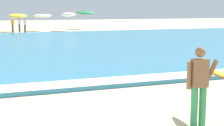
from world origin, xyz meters
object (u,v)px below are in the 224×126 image
(beach_umbrella_7, at_px, (86,13))
(beachgoer_near_row_right, at_px, (19,24))
(surfer_with_board, at_px, (210,79))
(beachgoer_near_row_mid, at_px, (13,25))
(beachgoer_near_row_left, at_px, (25,25))
(beach_umbrella_5, at_px, (43,16))
(beach_umbrella_4, at_px, (18,16))
(beach_umbrella_6, at_px, (68,15))

(beach_umbrella_7, xyz_separation_m, beachgoer_near_row_right, (-8.65, -2.82, -1.24))
(surfer_with_board, xyz_separation_m, beachgoer_near_row_right, (0.58, 35.33, -0.19))
(surfer_with_board, relative_size, beachgoer_near_row_mid, 1.64)
(beachgoer_near_row_left, distance_m, beachgoer_near_row_right, 1.07)
(beach_umbrella_5, height_order, beachgoer_near_row_mid, beach_umbrella_5)
(beachgoer_near_row_mid, bearing_deg, beach_umbrella_4, 57.58)
(beach_umbrella_5, height_order, beachgoer_near_row_right, beach_umbrella_5)
(beach_umbrella_4, height_order, beachgoer_near_row_mid, beach_umbrella_4)
(beach_umbrella_5, bearing_deg, beachgoer_near_row_right, -156.62)
(beach_umbrella_7, height_order, beachgoer_near_row_left, beach_umbrella_7)
(beach_umbrella_5, distance_m, beach_umbrella_7, 6.02)
(surfer_with_board, height_order, beachgoer_near_row_left, surfer_with_board)
(beach_umbrella_4, bearing_deg, beach_umbrella_5, 4.15)
(surfer_with_board, xyz_separation_m, beach_umbrella_4, (0.57, 36.35, 0.76))
(beach_umbrella_5, relative_size, beach_umbrella_7, 0.88)
(beach_umbrella_5, relative_size, beachgoer_near_row_right, 1.34)
(beachgoer_near_row_mid, bearing_deg, surfer_with_board, -89.70)
(beachgoer_near_row_left, relative_size, beachgoer_near_row_mid, 1.00)
(beach_umbrella_7, bearing_deg, beach_umbrella_4, -168.30)
(surfer_with_board, relative_size, beachgoer_near_row_right, 1.64)
(beach_umbrella_7, distance_m, beachgoer_near_row_mid, 9.95)
(beach_umbrella_6, height_order, beachgoer_near_row_right, beach_umbrella_6)
(surfer_with_board, relative_size, beach_umbrella_6, 1.20)
(beach_umbrella_6, bearing_deg, surfer_with_board, -100.05)
(beach_umbrella_5, bearing_deg, beachgoer_near_row_left, -137.42)
(beach_umbrella_5, relative_size, beachgoer_near_row_mid, 1.34)
(beach_umbrella_5, bearing_deg, surfer_with_board, -95.36)
(beachgoer_near_row_left, bearing_deg, beach_umbrella_5, 42.58)
(surfer_with_board, height_order, beach_umbrella_7, beach_umbrella_7)
(surfer_with_board, bearing_deg, beachgoer_near_row_mid, 90.30)
(surfer_with_board, xyz_separation_m, beachgoer_near_row_mid, (-0.19, 35.17, -0.19))
(beach_umbrella_6, xyz_separation_m, beachgoer_near_row_left, (-5.30, -1.42, -1.05))
(beach_umbrella_5, distance_m, beachgoer_near_row_left, 3.38)
(surfer_with_board, relative_size, beach_umbrella_7, 1.08)
(beach_umbrella_7, bearing_deg, beachgoer_near_row_left, -155.21)
(beach_umbrella_6, relative_size, beachgoer_near_row_mid, 1.37)
(beach_umbrella_6, height_order, beachgoer_near_row_left, beach_umbrella_6)
(beach_umbrella_4, bearing_deg, beachgoer_near_row_right, -89.30)
(beach_umbrella_5, height_order, beach_umbrella_7, beach_umbrella_7)
(beach_umbrella_4, xyz_separation_m, beach_umbrella_6, (5.78, -0.57, 0.11))
(beach_umbrella_4, bearing_deg, surfer_with_board, -90.89)
(surfer_with_board, xyz_separation_m, beach_umbrella_6, (6.34, 35.78, 0.87))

